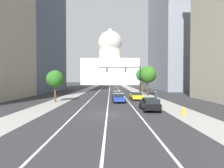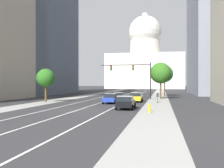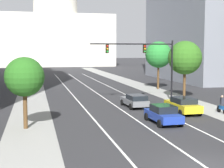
# 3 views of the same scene
# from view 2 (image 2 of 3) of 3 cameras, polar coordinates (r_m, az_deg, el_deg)

# --- Properties ---
(ground_plane) EXTENTS (400.00, 400.00, 0.00)m
(ground_plane) POSITION_cam_2_polar(r_m,az_deg,el_deg) (68.79, 3.12, -2.37)
(ground_plane) COLOR #2B2B2D
(sidewalk_left) EXTENTS (3.68, 130.00, 0.01)m
(sidewalk_left) POSITION_cam_2_polar(r_m,az_deg,el_deg) (65.73, -5.14, -2.48)
(sidewalk_left) COLOR gray
(sidewalk_left) RESTS_ON ground
(sidewalk_right) EXTENTS (3.68, 130.00, 0.01)m
(sidewalk_right) POSITION_cam_2_polar(r_m,az_deg,el_deg) (63.15, 10.45, -2.60)
(sidewalk_right) COLOR gray
(sidewalk_right) RESTS_ON ground
(lane_stripe_left) EXTENTS (0.16, 90.00, 0.01)m
(lane_stripe_left) POSITION_cam_2_polar(r_m,az_deg,el_deg) (54.71, -2.68, -3.02)
(lane_stripe_left) COLOR white
(lane_stripe_left) RESTS_ON ground
(lane_stripe_center) EXTENTS (0.16, 90.00, 0.01)m
(lane_stripe_center) POSITION_cam_2_polar(r_m,az_deg,el_deg) (53.99, 0.92, -3.06)
(lane_stripe_center) COLOR white
(lane_stripe_center) RESTS_ON ground
(lane_stripe_right) EXTENTS (0.16, 90.00, 0.01)m
(lane_stripe_right) POSITION_cam_2_polar(r_m,az_deg,el_deg) (53.49, 4.61, -3.10)
(lane_stripe_right) COLOR white
(lane_stripe_right) RESTS_ON ground
(office_tower_far_left) EXTENTS (18.29, 30.26, 38.30)m
(office_tower_far_left) POSITION_cam_2_polar(r_m,az_deg,el_deg) (77.35, -17.38, 12.21)
(office_tower_far_left) COLOR #4C5666
(office_tower_far_left) RESTS_ON ground
(office_tower_far_right) EXTENTS (15.65, 29.64, 49.74)m
(office_tower_far_right) POSITION_cam_2_polar(r_m,az_deg,el_deg) (80.81, 22.75, 15.85)
(office_tower_far_right) COLOR gray
(office_tower_far_right) RESTS_ON ground
(capitol_building) EXTENTS (41.94, 24.91, 42.66)m
(capitol_building) POSITION_cam_2_polar(r_m,az_deg,el_deg) (147.67, 7.34, 5.04)
(capitol_building) COLOR beige
(capitol_building) RESTS_ON ground
(car_black) EXTENTS (2.08, 4.31, 1.56)m
(car_black) POSITION_cam_2_polar(r_m,az_deg,el_deg) (30.57, 3.08, -4.06)
(car_black) COLOR black
(car_black) RESTS_ON ground
(car_yellow) EXTENTS (2.11, 4.72, 1.51)m
(car_yellow) POSITION_cam_2_polar(r_m,az_deg,el_deg) (42.50, 5.32, -2.89)
(car_yellow) COLOR yellow
(car_yellow) RESTS_ON ground
(car_blue) EXTENTS (2.09, 4.28, 1.51)m
(car_blue) POSITION_cam_2_polar(r_m,az_deg,el_deg) (39.20, -0.33, -3.18)
(car_blue) COLOR #1E389E
(car_blue) RESTS_ON ground
(car_gray) EXTENTS (2.15, 4.34, 1.38)m
(car_gray) POSITION_cam_2_polar(r_m,az_deg,el_deg) (47.02, 1.59, -2.66)
(car_gray) COLOR slate
(car_gray) RESTS_ON ground
(traffic_signal_mast) EXTENTS (9.77, 0.39, 7.07)m
(traffic_signal_mast) POSITION_cam_2_polar(r_m,az_deg,el_deg) (50.17, 5.00, 2.61)
(traffic_signal_mast) COLOR black
(traffic_signal_mast) RESTS_ON ground
(fire_hydrant) EXTENTS (0.26, 0.35, 0.91)m
(fire_hydrant) POSITION_cam_2_polar(r_m,az_deg,el_deg) (27.26, 8.34, -5.33)
(fire_hydrant) COLOR yellow
(fire_hydrant) RESTS_ON ground
(cyclist) EXTENTS (0.36, 1.70, 1.72)m
(cyclist) POSITION_cam_2_polar(r_m,az_deg,el_deg) (41.30, 10.06, -2.91)
(cyclist) COLOR black
(cyclist) RESTS_ON ground
(street_tree_near_left) EXTENTS (2.98, 2.98, 5.44)m
(street_tree_near_left) POSITION_cam_2_polar(r_m,az_deg,el_deg) (43.16, -14.48, 1.30)
(street_tree_near_left) COLOR #51381E
(street_tree_near_left) RESTS_ON ground
(street_tree_mid_right) EXTENTS (4.00, 4.00, 7.27)m
(street_tree_mid_right) POSITION_cam_2_polar(r_m,az_deg,el_deg) (61.71, 11.57, 2.21)
(street_tree_mid_right) COLOR #51381E
(street_tree_mid_right) RESTS_ON ground
(street_tree_far_right) EXTENTS (4.04, 4.04, 7.06)m
(street_tree_far_right) POSITION_cam_2_polar(r_m,az_deg,el_deg) (50.55, 10.73, 2.40)
(street_tree_far_right) COLOR #51381E
(street_tree_far_right) RESTS_ON ground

